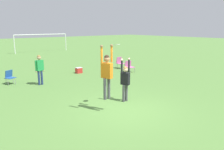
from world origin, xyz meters
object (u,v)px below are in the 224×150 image
at_px(person_jumping, 107,71).
at_px(camping_chair_0, 120,62).
at_px(camping_chair_2, 129,66).
at_px(cooler_box, 79,70).
at_px(camping_chair_1, 10,76).
at_px(person_spectator_far, 40,67).
at_px(person_defending, 125,79).
at_px(frisbee, 117,45).

distance_m(person_jumping, camping_chair_0, 9.25).
bearing_deg(camping_chair_2, cooler_box, -24.06).
height_order(camping_chair_1, cooler_box, camping_chair_1).
bearing_deg(person_spectator_far, person_defending, -82.70).
height_order(person_jumping, frisbee, person_jumping).
bearing_deg(cooler_box, person_spectator_far, -158.27).
bearing_deg(person_jumping, camping_chair_1, -2.01).
bearing_deg(camping_chair_2, camping_chair_0, -95.87).
distance_m(frisbee, camping_chair_2, 7.62).
bearing_deg(camping_chair_1, cooler_box, 157.57).
height_order(person_defending, frisbee, frisbee).
xyz_separation_m(person_jumping, cooler_box, (3.04, 7.01, -1.45)).
bearing_deg(person_spectator_far, frisbee, -90.74).
distance_m(camping_chair_0, camping_chair_2, 1.57).
distance_m(frisbee, cooler_box, 7.69).
distance_m(camping_chair_0, camping_chair_1, 8.28).
relative_size(person_defending, camping_chair_0, 2.15).
relative_size(person_jumping, camping_chair_0, 2.34).
distance_m(frisbee, camping_chair_1, 7.55).
bearing_deg(camping_chair_0, person_jumping, 46.18).
xyz_separation_m(camping_chair_1, person_spectator_far, (1.30, -1.34, 0.58)).
bearing_deg(cooler_box, person_jumping, -113.45).
xyz_separation_m(frisbee, camping_chair_2, (5.51, 4.80, -2.15)).
height_order(camping_chair_0, camping_chair_1, camping_chair_0).
height_order(person_jumping, camping_chair_2, person_jumping).
xyz_separation_m(person_jumping, camping_chair_2, (6.13, 4.92, -1.18)).
height_order(person_spectator_far, cooler_box, person_spectator_far).
bearing_deg(camping_chair_2, camping_chair_1, -4.72).
relative_size(camping_chair_0, camping_chair_2, 1.10).
height_order(person_defending, cooler_box, person_defending).
xyz_separation_m(person_defending, cooler_box, (1.68, 6.63, -0.83)).
bearing_deg(person_defending, camping_chair_0, 123.64).
relative_size(person_jumping, person_spectator_far, 1.23).
relative_size(camping_chair_1, cooler_box, 1.86).
height_order(camping_chair_0, person_spectator_far, person_spectator_far).
relative_size(camping_chair_1, person_spectator_far, 0.46).
height_order(frisbee, cooler_box, frisbee).
height_order(camping_chair_2, cooler_box, camping_chair_2).
height_order(camping_chair_0, cooler_box, camping_chair_0).
relative_size(person_defending, person_spectator_far, 1.13).
height_order(frisbee, camping_chair_0, frisbee).
bearing_deg(person_spectator_far, cooler_box, 10.54).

